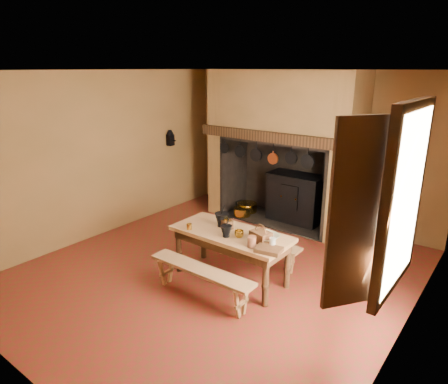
{
  "coord_description": "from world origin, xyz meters",
  "views": [
    {
      "loc": [
        3.24,
        -4.07,
        2.83
      ],
      "look_at": [
        -0.11,
        0.3,
        1.11
      ],
      "focal_mm": 32.0,
      "sensor_mm": 36.0,
      "label": 1
    }
  ],
  "objects_px": {
    "coffee_grinder": "(227,224)",
    "work_table": "(231,240)",
    "mixing_bowl": "(266,237)",
    "wicker_basket": "(261,236)",
    "iron_range": "(296,197)",
    "bench_front": "(201,276)"
  },
  "relations": [
    {
      "from": "work_table",
      "to": "iron_range",
      "type": "bearing_deg",
      "value": 97.49
    },
    {
      "from": "bench_front",
      "to": "wicker_basket",
      "type": "distance_m",
      "value": 0.91
    },
    {
      "from": "iron_range",
      "to": "wicker_basket",
      "type": "bearing_deg",
      "value": -72.1
    },
    {
      "from": "bench_front",
      "to": "coffee_grinder",
      "type": "bearing_deg",
      "value": 98.76
    },
    {
      "from": "bench_front",
      "to": "mixing_bowl",
      "type": "relative_size",
      "value": 4.55
    },
    {
      "from": "coffee_grinder",
      "to": "wicker_basket",
      "type": "relative_size",
      "value": 0.67
    },
    {
      "from": "mixing_bowl",
      "to": "wicker_basket",
      "type": "height_order",
      "value": "wicker_basket"
    },
    {
      "from": "bench_front",
      "to": "mixing_bowl",
      "type": "bearing_deg",
      "value": 53.09
    },
    {
      "from": "iron_range",
      "to": "work_table",
      "type": "distance_m",
      "value": 2.53
    },
    {
      "from": "coffee_grinder",
      "to": "wicker_basket",
      "type": "height_order",
      "value": "wicker_basket"
    },
    {
      "from": "work_table",
      "to": "mixing_bowl",
      "type": "height_order",
      "value": "mixing_bowl"
    },
    {
      "from": "mixing_bowl",
      "to": "wicker_basket",
      "type": "distance_m",
      "value": 0.09
    },
    {
      "from": "bench_front",
      "to": "work_table",
      "type": "bearing_deg",
      "value": 90.0
    },
    {
      "from": "iron_range",
      "to": "coffee_grinder",
      "type": "distance_m",
      "value": 2.48
    },
    {
      "from": "wicker_basket",
      "to": "iron_range",
      "type": "bearing_deg",
      "value": 121.88
    },
    {
      "from": "work_table",
      "to": "mixing_bowl",
      "type": "distance_m",
      "value": 0.54
    },
    {
      "from": "bench_front",
      "to": "wicker_basket",
      "type": "relative_size",
      "value": 5.26
    },
    {
      "from": "coffee_grinder",
      "to": "bench_front",
      "type": "bearing_deg",
      "value": -62.8
    },
    {
      "from": "coffee_grinder",
      "to": "work_table",
      "type": "bearing_deg",
      "value": -8.32
    },
    {
      "from": "bench_front",
      "to": "coffee_grinder",
      "type": "distance_m",
      "value": 0.83
    },
    {
      "from": "iron_range",
      "to": "bench_front",
      "type": "relative_size",
      "value": 1.05
    },
    {
      "from": "bench_front",
      "to": "wicker_basket",
      "type": "bearing_deg",
      "value": 50.94
    }
  ]
}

